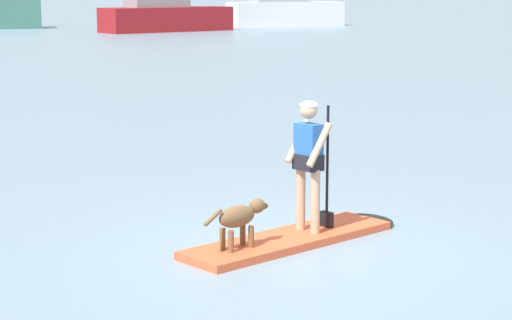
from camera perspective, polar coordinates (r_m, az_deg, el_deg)
The scene contains 6 objects.
ground_plane at distance 12.03m, azimuth 1.96°, elevation -5.01°, with size 400.00×400.00×0.00m, color gray.
paddleboard at distance 12.17m, azimuth 2.72°, elevation -4.59°, with size 3.37×1.75×0.10m.
person_paddler at distance 12.04m, azimuth 3.20°, elevation 0.20°, with size 0.67×0.58×1.68m.
dog at distance 11.38m, azimuth -0.96°, elevation -3.44°, with size 0.97×0.40×0.56m.
moored_boat_outer at distance 65.74m, azimuth -5.52°, elevation 8.79°, with size 9.52×4.50×8.73m.
moored_boat_far_port at distance 73.85m, azimuth 1.68°, elevation 9.04°, with size 8.92×2.68×9.60m.
Camera 1 is at (-5.11, -10.40, 3.22)m, focal length 66.99 mm.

